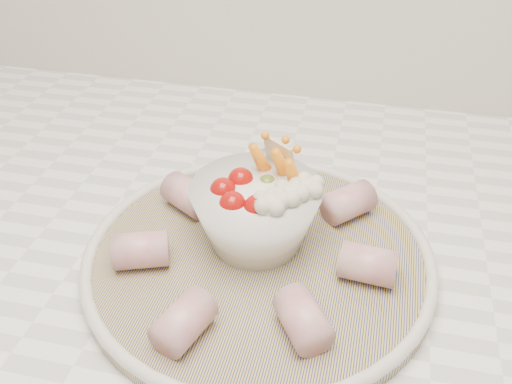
# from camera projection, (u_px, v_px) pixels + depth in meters

# --- Properties ---
(serving_platter) EXTENTS (0.34, 0.34, 0.02)m
(serving_platter) POSITION_uv_depth(u_px,v_px,m) (259.00, 257.00, 0.55)
(serving_platter) COLOR navy
(serving_platter) RESTS_ON kitchen_counter
(veggie_bowl) EXTENTS (0.13, 0.13, 0.10)m
(veggie_bowl) POSITION_uv_depth(u_px,v_px,m) (258.00, 212.00, 0.54)
(veggie_bowl) COLOR white
(veggie_bowl) RESTS_ON serving_platter
(cured_meat_rolls) EXTENTS (0.26, 0.28, 0.03)m
(cured_meat_rolls) POSITION_uv_depth(u_px,v_px,m) (258.00, 240.00, 0.54)
(cured_meat_rolls) COLOR #AC4E5E
(cured_meat_rolls) RESTS_ON serving_platter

